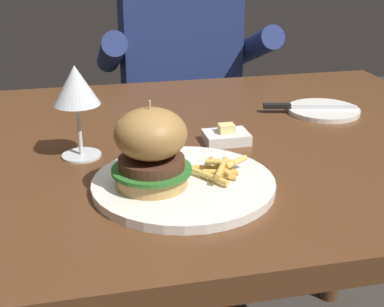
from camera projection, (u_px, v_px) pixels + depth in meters
dining_table at (205, 182)px, 1.06m from camera, size 1.16×0.88×0.74m
main_plate at (184, 184)px, 0.82m from camera, size 0.28×0.28×0.01m
burger_sandwich at (151, 148)px, 0.78m from camera, size 0.12×0.12×0.13m
fries_pile at (220, 169)px, 0.83m from camera, size 0.09×0.09×0.02m
wine_glass at (76, 89)px, 0.90m from camera, size 0.08×0.08×0.16m
bread_plate at (323, 110)px, 1.17m from camera, size 0.16×0.16×0.01m
table_knife at (301, 107)px, 1.17m from camera, size 0.20×0.06×0.01m
butter_dish at (226, 136)px, 1.00m from camera, size 0.08×0.06×0.04m
diner_person at (180, 111)px, 1.76m from camera, size 0.51×0.36×1.18m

